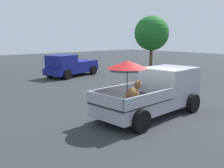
# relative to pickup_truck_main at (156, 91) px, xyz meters

# --- Properties ---
(ground_plane) EXTENTS (80.00, 80.00, 0.00)m
(ground_plane) POSITION_rel_pickup_truck_main_xyz_m (-0.38, -0.01, -1.00)
(ground_plane) COLOR #2D3033
(pickup_truck_main) EXTENTS (5.14, 2.47, 2.39)m
(pickup_truck_main) POSITION_rel_pickup_truck_main_xyz_m (0.00, 0.00, 0.00)
(pickup_truck_main) COLOR black
(pickup_truck_main) RESTS_ON ground
(pickup_truck_red) EXTENTS (5.10, 3.11, 1.80)m
(pickup_truck_red) POSITION_rel_pickup_truck_main_xyz_m (3.17, 11.51, -0.12)
(pickup_truck_red) COLOR black
(pickup_truck_red) RESTS_ON ground
(tree_by_lot) EXTENTS (3.55, 3.55, 5.34)m
(tree_by_lot) POSITION_rel_pickup_truck_main_xyz_m (12.80, 11.11, 2.56)
(tree_by_lot) COLOR brown
(tree_by_lot) RESTS_ON ground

